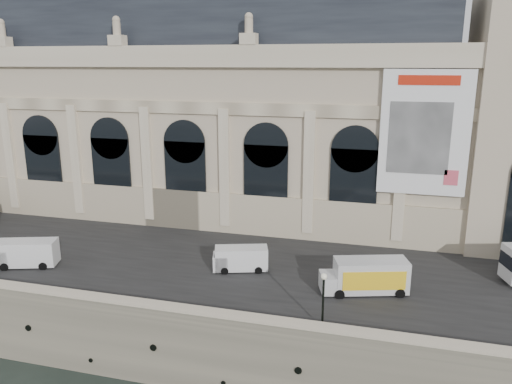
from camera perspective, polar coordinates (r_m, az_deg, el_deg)
ground at (r=46.26m, az=-13.76°, el=-20.32°), size 260.00×260.00×0.00m
quay at (r=74.22m, az=-0.96°, el=-3.53°), size 160.00×70.00×6.00m
street at (r=54.52m, az=-7.10°, el=-7.16°), size 160.00×24.00×0.06m
parapet at (r=43.32m, az=-13.91°, el=-12.69°), size 160.00×1.40×1.21m
museum at (r=68.82m, az=-6.84°, el=9.18°), size 69.00×18.70×29.10m
van_b at (r=56.10m, az=-25.08°, el=-6.38°), size 6.51×4.10×2.72m
van_c at (r=50.03m, az=-2.08°, el=-7.63°), size 5.76×3.58×2.40m
box_truck at (r=46.40m, az=12.44°, el=-9.39°), size 8.10×4.59×3.11m
lamp_right at (r=39.62m, az=7.67°, el=-12.32°), size 0.47×0.47×4.66m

